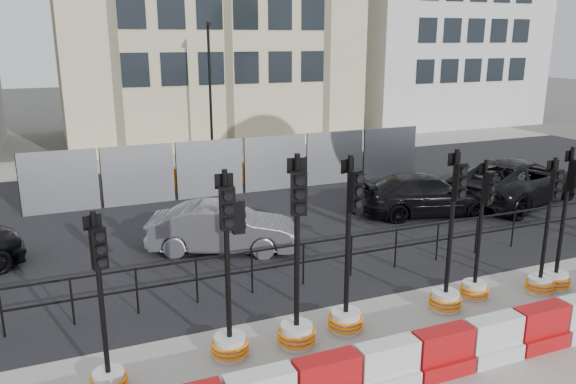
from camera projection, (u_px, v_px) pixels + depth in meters
name	position (u px, v px, depth m)	size (l,w,h in m)	color
ground	(378.00, 298.00, 11.90)	(120.00, 120.00, 0.00)	#51514C
sidewalk_near	(474.00, 372.00, 9.23)	(40.00, 6.00, 0.02)	gray
road	(264.00, 208.00, 18.13)	(40.00, 14.00, 0.03)	black
sidewalk_far	(197.00, 156.00, 26.14)	(40.00, 4.00, 0.02)	gray
kerb_railing	(351.00, 249.00, 12.79)	(18.00, 0.04, 1.00)	black
heras_fencing	(236.00, 170.00, 20.44)	(14.33, 1.72, 2.00)	#95979D
lamp_post_far	(210.00, 88.00, 24.57)	(0.12, 0.56, 6.00)	black
barrier_row	(468.00, 347.00, 9.32)	(14.65, 0.50, 0.80)	#B30E18
traffic_signal_a	(107.00, 357.00, 8.57)	(0.58, 0.58, 2.96)	silver
traffic_signal_b	(230.00, 316.00, 9.47)	(0.66, 0.66, 3.33)	silver
traffic_signal_c	(297.00, 309.00, 9.84)	(0.69, 0.69, 3.51)	silver
traffic_signal_d	(347.00, 292.00, 10.34)	(0.67, 0.67, 3.39)	silver
traffic_signal_e	(447.00, 279.00, 11.19)	(0.65, 0.65, 3.32)	silver
traffic_signal_f	(477.00, 267.00, 11.71)	(0.59, 0.59, 3.00)	silver
traffic_signal_g	(542.00, 266.00, 11.97)	(0.59, 0.59, 3.00)	silver
traffic_signal_h	(558.00, 261.00, 12.17)	(0.62, 0.62, 3.17)	silver
car_b	(223.00, 228.00, 14.38)	(3.99, 2.72, 1.24)	#545359
car_c	(426.00, 195.00, 17.42)	(4.62, 2.55, 1.27)	black
car_d	(516.00, 180.00, 18.71)	(5.84, 3.98, 1.49)	black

